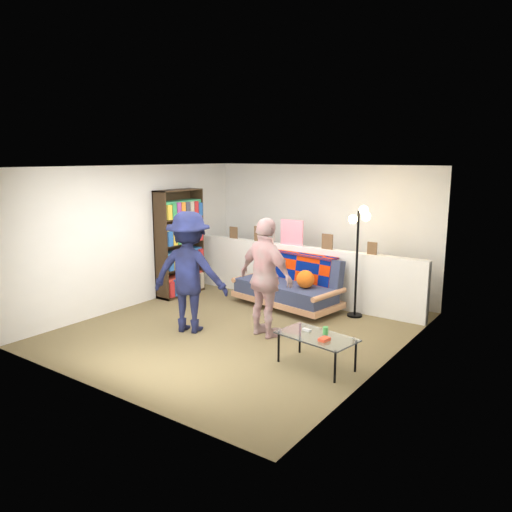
# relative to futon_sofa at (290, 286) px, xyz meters

# --- Properties ---
(ground) EXTENTS (5.00, 5.00, 0.00)m
(ground) POSITION_rel_futon_sofa_xyz_m (-0.01, -1.38, -0.37)
(ground) COLOR brown
(ground) RESTS_ON ground
(room_shell) EXTENTS (4.60, 5.05, 2.45)m
(room_shell) POSITION_rel_futon_sofa_xyz_m (-0.01, -0.91, 1.30)
(room_shell) COLOR silver
(room_shell) RESTS_ON ground
(half_wall_ledge) EXTENTS (4.45, 0.15, 1.00)m
(half_wall_ledge) POSITION_rel_futon_sofa_xyz_m (-0.01, 0.42, 0.13)
(half_wall_ledge) COLOR silver
(half_wall_ledge) RESTS_ON ground
(ledge_decor) EXTENTS (2.97, 0.02, 0.45)m
(ledge_decor) POSITION_rel_futon_sofa_xyz_m (-0.24, 0.40, 0.80)
(ledge_decor) COLOR brown
(ledge_decor) RESTS_ON half_wall_ledge
(futon_sofa) EXTENTS (1.98, 1.16, 0.80)m
(futon_sofa) POSITION_rel_futon_sofa_xyz_m (0.00, 0.00, 0.00)
(futon_sofa) COLOR tan
(futon_sofa) RESTS_ON ground
(bookshelf) EXTENTS (0.33, 0.98, 1.95)m
(bookshelf) POSITION_rel_futon_sofa_xyz_m (-2.09, -0.48, 0.54)
(bookshelf) COLOR black
(bookshelf) RESTS_ON ground
(coffee_table) EXTENTS (1.02, 0.67, 0.50)m
(coffee_table) POSITION_rel_futon_sofa_xyz_m (1.58, -1.95, -0.00)
(coffee_table) COLOR black
(coffee_table) RESTS_ON ground
(floor_lamp) EXTENTS (0.40, 0.32, 1.79)m
(floor_lamp) POSITION_rel_futon_sofa_xyz_m (1.15, 0.20, 0.89)
(floor_lamp) COLOR black
(floor_lamp) RESTS_ON ground
(person_left) EXTENTS (1.30, 1.00, 1.77)m
(person_left) POSITION_rel_futon_sofa_xyz_m (-0.58, -1.86, 0.51)
(person_left) COLOR black
(person_left) RESTS_ON ground
(person_right) EXTENTS (1.07, 0.63, 1.71)m
(person_right) POSITION_rel_futon_sofa_xyz_m (0.46, -1.40, 0.48)
(person_right) COLOR pink
(person_right) RESTS_ON ground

